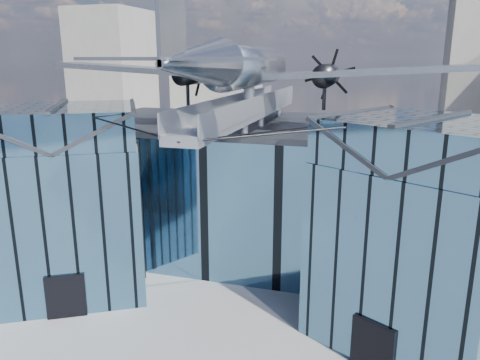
# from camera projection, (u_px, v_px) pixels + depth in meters

# --- Properties ---
(ground_plane) EXTENTS (120.00, 120.00, 0.00)m
(ground_plane) POSITION_uv_depth(u_px,v_px,m) (231.00, 300.00, 28.92)
(ground_plane) COLOR gray
(museum) EXTENTS (32.88, 24.50, 17.60)m
(museum) POSITION_uv_depth(u_px,v_px,m) (256.00, 190.00, 32.90)
(museum) COLOR teal
(museum) RESTS_ON ground
(bg_towers) EXTENTS (77.00, 24.50, 26.00)m
(bg_towers) POSITION_uv_depth(u_px,v_px,m) (338.00, 88.00, 72.77)
(bg_towers) COLOR gray
(bg_towers) RESTS_ON ground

